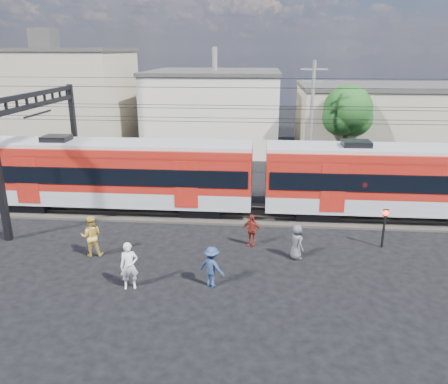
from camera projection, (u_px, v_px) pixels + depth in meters
The scene contains 17 objects.
ground at pixel (195, 283), 17.93m from camera, with size 120.00×120.00×0.00m, color black.
track_bed at pixel (215, 213), 25.49m from camera, with size 70.00×3.40×0.12m, color #2D2823.
rail_near at pixel (214, 216), 24.74m from camera, with size 70.00×0.12×0.12m, color #59544C.
rail_far at pixel (216, 207), 26.16m from camera, with size 70.00×0.12×0.12m, color #59544C.
commuter_train at pixel (117, 172), 25.23m from camera, with size 50.30×3.08×4.17m.
catenary at pixel (62, 124), 24.62m from camera, with size 70.00×9.30×7.52m.
building_west at pixel (51, 100), 40.61m from camera, with size 14.28×10.20×9.30m.
building_midwest at pixel (215, 109), 42.53m from camera, with size 12.24×12.24×7.30m.
building_mideast at pixel (391, 121), 38.54m from camera, with size 16.32×10.20×6.30m.
utility_pole_mid at pixel (311, 120), 30.24m from camera, with size 1.80×0.24×8.50m.
tree_near at pixel (350, 112), 32.87m from camera, with size 3.82×3.64×6.72m.
pedestrian_a at pixel (129, 266), 17.30m from camera, with size 0.71×0.47×1.95m, color silver.
pedestrian_b at pixel (91, 236), 20.08m from camera, with size 0.95×0.74×1.95m, color gold.
pedestrian_c at pixel (212, 267), 17.47m from camera, with size 1.11×0.64×1.72m, color navy.
pedestrian_d at pixel (251, 230), 21.12m from camera, with size 0.95×0.39×1.62m, color maroon.
pedestrian_e at pixel (297, 242), 19.81m from camera, with size 0.80×0.52×1.63m, color #505156.
crossing_signal at pixel (385, 221), 20.79m from camera, with size 0.28×0.28×1.96m.
Camera 1 is at (2.57, -15.72, 9.13)m, focal length 35.00 mm.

